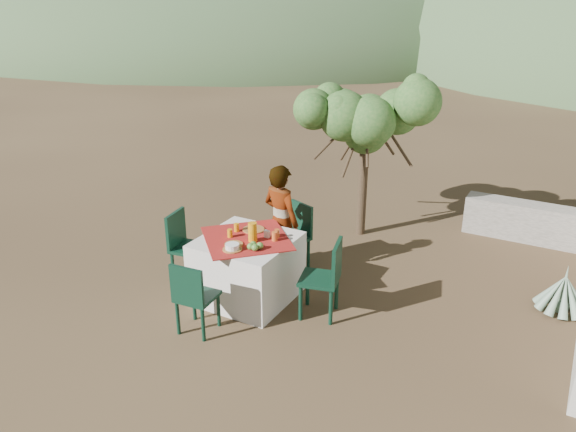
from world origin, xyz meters
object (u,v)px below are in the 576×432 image
Objects in this scene: chair_right at (326,276)px; juice_pitcher at (253,232)px; chair_near at (193,295)px; table at (247,268)px; shrub_tree at (372,125)px; chair_far at (295,233)px; person at (281,221)px; agave at (563,293)px; chair_left at (185,243)px.

chair_right is 0.95m from juice_pitcher.
chair_near is 0.99m from juice_pitcher.
shrub_tree is at bearing 77.79° from table.
chair_far is 0.59× the size of person.
juice_pitcher is (-0.42, -2.47, -0.76)m from shrub_tree.
chair_right is 2.66m from shrub_tree.
chair_right is at bearing -148.68° from agave.
chair_far is 1.41m from chair_left.
chair_left reaches higher than table.
person is 0.70× the size of shrub_tree.
table is at bearing 161.69° from juice_pitcher.
shrub_tree reaches higher than table.
chair_far is at bearing 89.66° from juice_pitcher.
table is 3.59m from agave.
chair_left is at bearing 178.38° from juice_pitcher.
person is at bearing -166.51° from agave.
agave is (3.35, 2.38, -0.25)m from chair_near.
agave is (3.27, 1.46, -0.17)m from table.
chair_left is at bearing -101.58° from chair_right.
person is (0.97, 0.70, 0.23)m from chair_left.
chair_right is 0.44× the size of shrub_tree.
table is at bearing -99.85° from chair_right.
shrub_tree reaches higher than agave.
juice_pitcher is (1.02, -0.03, 0.38)m from chair_left.
shrub_tree is 9.30× the size of juice_pitcher.
chair_right is 2.70m from agave.
chair_far is 1.03× the size of chair_near.
chair_far is 1.36× the size of agave.
table is 0.78m from person.
chair_near is 0.40× the size of shrub_tree.
shrub_tree is at bearing 80.39° from juice_pitcher.
chair_near reaches higher than agave.
chair_right is at bearing 160.04° from person.
person is (-0.06, -0.28, 0.25)m from chair_far.
juice_pitcher is at bearing -97.01° from chair_right.
juice_pitcher is (-0.87, -0.11, 0.37)m from chair_right.
chair_far is at bearing -171.07° from agave.
chair_right is at bearing -141.59° from chair_near.
shrub_tree is at bearing -104.87° from chair_near.
table is 0.51m from juice_pitcher.
shrub_tree reaches higher than chair_right.
table is 2.79m from shrub_tree.
chair_right is at bearing -96.58° from chair_left.
agave is 3.56m from juice_pitcher.
chair_near is (-0.19, -1.89, -0.02)m from chair_far.
shrub_tree is (-0.45, 2.37, 1.13)m from chair_right.
chair_far is 0.37m from person.
chair_far is at bearing -55.27° from chair_left.
person is 3.35m from agave.
chair_left is (-0.91, -0.01, 0.11)m from table.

